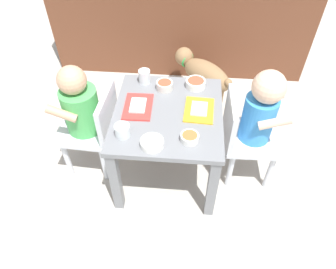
% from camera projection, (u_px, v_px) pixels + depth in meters
% --- Properties ---
extents(ground_plane, '(7.00, 7.00, 0.00)m').
position_uv_depth(ground_plane, '(168.00, 169.00, 1.77)').
color(ground_plane, '#B2ADA3').
extents(kitchen_cabinet_back, '(1.80, 0.34, 0.95)m').
position_uv_depth(kitchen_cabinet_back, '(181.00, 4.00, 2.17)').
color(kitchen_cabinet_back, brown).
rests_on(kitchen_cabinet_back, ground).
extents(dining_table, '(0.51, 0.56, 0.43)m').
position_uv_depth(dining_table, '(168.00, 124.00, 1.52)').
color(dining_table, slate).
rests_on(dining_table, ground).
extents(seated_child_left, '(0.29, 0.29, 0.63)m').
position_uv_depth(seated_child_left, '(83.00, 110.00, 1.53)').
color(seated_child_left, silver).
rests_on(seated_child_left, ground).
extents(seated_child_right, '(0.29, 0.29, 0.65)m').
position_uv_depth(seated_child_right, '(257.00, 116.00, 1.47)').
color(seated_child_right, silver).
rests_on(seated_child_right, ground).
extents(dog, '(0.41, 0.39, 0.31)m').
position_uv_depth(dog, '(203.00, 73.00, 2.05)').
color(dog, olive).
rests_on(dog, ground).
extents(food_tray_left, '(0.14, 0.19, 0.02)m').
position_uv_depth(food_tray_left, '(138.00, 106.00, 1.48)').
color(food_tray_left, red).
rests_on(food_tray_left, dining_table).
extents(food_tray_right, '(0.14, 0.18, 0.02)m').
position_uv_depth(food_tray_right, '(199.00, 110.00, 1.46)').
color(food_tray_right, gold).
rests_on(food_tray_right, dining_table).
extents(water_cup_left, '(0.07, 0.07, 0.06)m').
position_uv_depth(water_cup_left, '(123.00, 131.00, 1.34)').
color(water_cup_left, white).
rests_on(water_cup_left, dining_table).
extents(water_cup_right, '(0.06, 0.06, 0.07)m').
position_uv_depth(water_cup_right, '(145.00, 77.00, 1.60)').
color(water_cup_right, white).
rests_on(water_cup_right, dining_table).
extents(cereal_bowl_right_side, '(0.08, 0.08, 0.03)m').
position_uv_depth(cereal_bowl_right_side, '(190.00, 137.00, 1.32)').
color(cereal_bowl_right_side, white).
rests_on(cereal_bowl_right_side, dining_table).
extents(veggie_bowl_near, '(0.10, 0.10, 0.03)m').
position_uv_depth(veggie_bowl_near, '(152.00, 143.00, 1.30)').
color(veggie_bowl_near, white).
rests_on(veggie_bowl_near, dining_table).
extents(veggie_bowl_far, '(0.10, 0.10, 0.04)m').
position_uv_depth(veggie_bowl_far, '(196.00, 83.00, 1.58)').
color(veggie_bowl_far, white).
rests_on(veggie_bowl_far, dining_table).
extents(cereal_bowl_left_side, '(0.08, 0.08, 0.04)m').
position_uv_depth(cereal_bowl_left_side, '(165.00, 85.00, 1.57)').
color(cereal_bowl_left_side, silver).
rests_on(cereal_bowl_left_side, dining_table).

